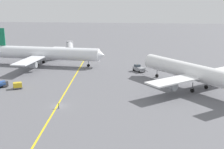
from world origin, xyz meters
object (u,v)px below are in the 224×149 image
object	(u,v)px
airliner_being_pushed	(194,72)
pushback_tug	(139,68)
gse_fuel_bowser_stubby	(1,84)
ground_crew_marshaller_foreground	(59,105)
airliner_at_gate_left	(46,53)
gse_container_dolly_flat	(18,85)
jet_bridge	(70,47)

from	to	relation	value
airliner_being_pushed	pushback_tug	bearing A→B (deg)	129.54
airliner_being_pushed	gse_fuel_bowser_stubby	distance (m)	65.64
pushback_tug	ground_crew_marshaller_foreground	bearing A→B (deg)	-114.49
airliner_at_gate_left	gse_container_dolly_flat	size ratio (longest dim) A/B	14.07
airliner_at_gate_left	gse_fuel_bowser_stubby	world-z (taller)	airliner_at_gate_left
pushback_tug	gse_fuel_bowser_stubby	size ratio (longest dim) A/B	1.63
airliner_at_gate_left	airliner_being_pushed	xyz separation A→B (m)	(61.07, -30.61, 0.19)
airliner_being_pushed	ground_crew_marshaller_foreground	size ratio (longest dim) A/B	24.74
airliner_at_gate_left	gse_fuel_bowser_stubby	xyz separation A→B (m)	(-4.15, -36.67, -4.11)
pushback_tug	gse_fuel_bowser_stubby	bearing A→B (deg)	-148.11
airliner_at_gate_left	ground_crew_marshaller_foreground	bearing A→B (deg)	-68.63
gse_fuel_bowser_stubby	pushback_tug	bearing A→B (deg)	31.89
gse_fuel_bowser_stubby	jet_bridge	world-z (taller)	jet_bridge
airliner_at_gate_left	gse_fuel_bowser_stubby	bearing A→B (deg)	-96.45
airliner_being_pushed	gse_fuel_bowser_stubby	world-z (taller)	airliner_being_pushed
gse_container_dolly_flat	ground_crew_marshaller_foreground	size ratio (longest dim) A/B	2.29
jet_bridge	airliner_at_gate_left	bearing A→B (deg)	-97.09
gse_fuel_bowser_stubby	gse_container_dolly_flat	bearing A→B (deg)	-4.61
airliner_being_pushed	jet_bridge	world-z (taller)	airliner_being_pushed
airliner_at_gate_left	ground_crew_marshaller_foreground	distance (m)	58.25
gse_fuel_bowser_stubby	ground_crew_marshaller_foreground	xyz separation A→B (m)	(25.30, -17.41, -0.46)
airliner_at_gate_left	pushback_tug	bearing A→B (deg)	-10.47
pushback_tug	gse_container_dolly_flat	world-z (taller)	pushback_tug
gse_container_dolly_flat	airliner_being_pushed	bearing A→B (deg)	6.35
airliner_at_gate_left	airliner_being_pushed	size ratio (longest dim) A/B	1.30
airliner_being_pushed	pushback_tug	distance (m)	29.89
airliner_at_gate_left	jet_bridge	size ratio (longest dim) A/B	2.35
airliner_being_pushed	gse_fuel_bowser_stubby	bearing A→B (deg)	-174.69
ground_crew_marshaller_foreground	jet_bridge	world-z (taller)	jet_bridge
pushback_tug	ground_crew_marshaller_foreground	size ratio (longest dim) A/B	4.73
airliner_being_pushed	airliner_at_gate_left	bearing A→B (deg)	153.38
gse_container_dolly_flat	jet_bridge	world-z (taller)	jet_bridge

